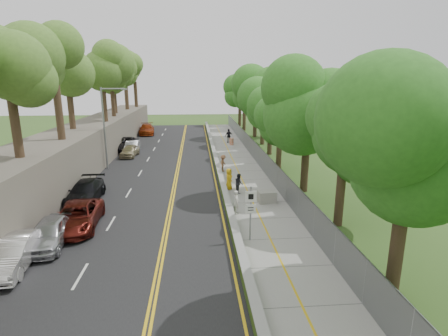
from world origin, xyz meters
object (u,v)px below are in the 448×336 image
(car_0, at_px, (50,233))
(car_2, at_px, (77,216))
(car_1, at_px, (12,253))
(construction_barrel, at_px, (232,141))
(signpost, at_px, (251,208))
(person_far, at_px, (229,136))
(concrete_block, at_px, (267,197))
(painter_0, at_px, (229,179))
(streetlight, at_px, (106,123))

(car_0, relative_size, car_2, 0.83)
(car_1, bearing_deg, construction_barrel, 60.92)
(signpost, xyz_separation_m, construction_barrel, (1.95, 29.02, -1.44))
(car_1, height_order, person_far, person_far)
(construction_barrel, distance_m, person_far, 1.85)
(construction_barrel, xyz_separation_m, person_far, (-0.20, 1.77, 0.49))
(concrete_block, relative_size, painter_0, 0.73)
(car_0, bearing_deg, painter_0, 37.12)
(signpost, height_order, car_0, signpost)
(car_0, xyz_separation_m, painter_0, (10.47, 9.09, 0.13))
(car_1, bearing_deg, streetlight, 84.29)
(painter_0, height_order, person_far, person_far)
(construction_barrel, xyz_separation_m, car_0, (-12.71, -28.77, 0.26))
(streetlight, relative_size, person_far, 4.16)
(construction_barrel, height_order, car_2, car_2)
(signpost, distance_m, person_far, 30.85)
(car_2, bearing_deg, car_0, -111.02)
(car_1, bearing_deg, person_far, 62.37)
(concrete_block, distance_m, painter_0, 4.14)
(car_0, xyz_separation_m, car_1, (-0.83, -2.23, 0.00))
(construction_barrel, xyz_separation_m, car_2, (-12.00, -26.49, 0.24))
(car_0, distance_m, car_2, 2.39)
(signpost, bearing_deg, streetlight, 124.08)
(concrete_block, bearing_deg, car_1, -149.79)
(signpost, distance_m, concrete_block, 6.56)
(construction_barrel, bearing_deg, signpost, -93.84)
(streetlight, bearing_deg, person_far, 46.08)
(person_far, bearing_deg, car_1, 48.78)
(car_0, height_order, person_far, person_far)
(streetlight, height_order, car_2, streetlight)
(person_far, bearing_deg, construction_barrel, 77.36)
(streetlight, relative_size, car_1, 1.78)
(car_0, bearing_deg, construction_barrel, 62.32)
(car_1, distance_m, car_2, 4.76)
(car_1, distance_m, person_far, 35.38)
(concrete_block, height_order, car_1, car_1)
(car_1, bearing_deg, concrete_block, 24.73)
(car_2, bearing_deg, person_far, 63.61)
(car_2, xyz_separation_m, painter_0, (9.76, 6.81, 0.15))
(signpost, relative_size, construction_barrel, 3.28)
(concrete_block, distance_m, car_2, 12.69)
(car_0, distance_m, painter_0, 13.87)
(car_0, bearing_deg, person_far, 63.88)
(concrete_block, bearing_deg, construction_barrel, 90.50)
(car_2, height_order, person_far, person_far)
(signpost, distance_m, painter_0, 9.40)
(concrete_block, bearing_deg, streetlight, 141.16)
(streetlight, relative_size, painter_0, 4.64)
(car_1, relative_size, painter_0, 2.60)
(signpost, bearing_deg, car_0, 178.72)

